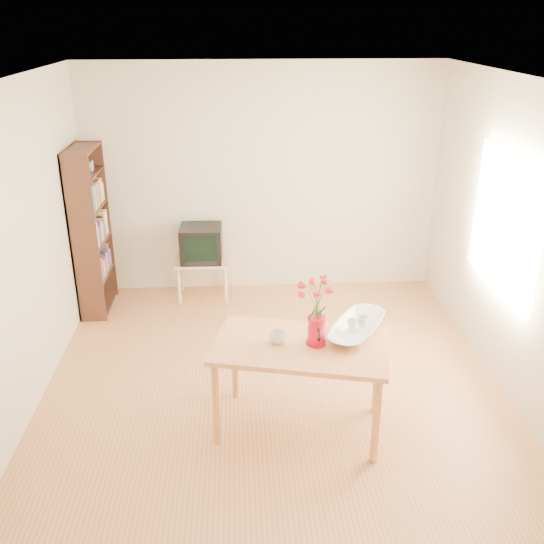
{
  "coord_description": "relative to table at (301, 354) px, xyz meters",
  "views": [
    {
      "loc": [
        -0.28,
        -4.46,
        3.03
      ],
      "look_at": [
        0.0,
        0.3,
        1.0
      ],
      "focal_mm": 40.0,
      "sensor_mm": 36.0,
      "label": 1
    }
  ],
  "objects": [
    {
      "name": "table",
      "position": [
        0.0,
        0.0,
        0.0
      ],
      "size": [
        1.44,
        1.02,
        0.75
      ],
      "rotation": [
        0.0,
        0.0,
        -0.23
      ],
      "color": "#C87944",
      "rests_on": "ground"
    },
    {
      "name": "mug",
      "position": [
        -0.18,
        0.03,
        0.14
      ],
      "size": [
        0.16,
        0.16,
        0.1
      ],
      "primitive_type": "imported",
      "rotation": [
        0.0,
        0.0,
        3.52
      ],
      "color": "white",
      "rests_on": "table"
    },
    {
      "name": "flowers",
      "position": [
        0.11,
        -0.0,
        0.49
      ],
      "size": [
        0.26,
        0.26,
        0.37
      ],
      "primitive_type": null,
      "color": "red",
      "rests_on": "pitcher"
    },
    {
      "name": "teacup_a",
      "position": [
        0.41,
        0.17,
        0.26
      ],
      "size": [
        0.09,
        0.09,
        0.06
      ],
      "primitive_type": "imported",
      "rotation": [
        0.0,
        0.0,
        0.64
      ],
      "color": "white",
      "rests_on": "bowl"
    },
    {
      "name": "tv_stand",
      "position": [
        -0.87,
        2.48,
        -0.27
      ],
      "size": [
        0.6,
        0.45,
        0.46
      ],
      "color": "#DFAF7E",
      "rests_on": "ground"
    },
    {
      "name": "bookshelf",
      "position": [
        -2.02,
        2.26,
        0.18
      ],
      "size": [
        0.28,
        0.7,
        1.8
      ],
      "color": "#331911",
      "rests_on": "ground"
    },
    {
      "name": "pitcher",
      "position": [
        0.11,
        0.0,
        0.19
      ],
      "size": [
        0.15,
        0.23,
        0.23
      ],
      "rotation": [
        0.0,
        0.0,
        0.08
      ],
      "color": "#B90A24",
      "rests_on": "table"
    },
    {
      "name": "television",
      "position": [
        -0.87,
        2.49,
        0.0
      ],
      "size": [
        0.47,
        0.44,
        0.4
      ],
      "rotation": [
        0.0,
        0.0,
        -0.02
      ],
      "color": "black",
      "rests_on": "tv_stand"
    },
    {
      "name": "room",
      "position": [
        -0.14,
        0.51,
        0.64
      ],
      "size": [
        4.5,
        4.5,
        4.5
      ],
      "color": "#B26F3F",
      "rests_on": "ground"
    },
    {
      "name": "bowl",
      "position": [
        0.45,
        0.17,
        0.31
      ],
      "size": [
        0.64,
        0.64,
        0.44
      ],
      "primitive_type": "imported",
      "rotation": [
        0.0,
        0.0,
        -0.54
      ],
      "color": "white",
      "rests_on": "table"
    },
    {
      "name": "teacup_b",
      "position": [
        0.5,
        0.19,
        0.27
      ],
      "size": [
        0.09,
        0.09,
        0.07
      ],
      "primitive_type": "imported",
      "rotation": [
        0.0,
        0.0,
        1.8
      ],
      "color": "white",
      "rests_on": "bowl"
    }
  ]
}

